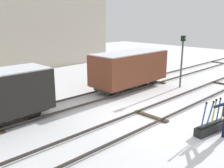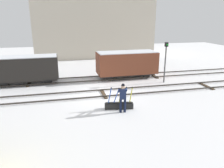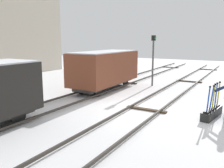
% 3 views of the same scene
% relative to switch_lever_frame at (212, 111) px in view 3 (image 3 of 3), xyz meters
% --- Properties ---
extents(ground_plane, '(60.00, 60.00, 0.00)m').
position_rel_switch_lever_frame_xyz_m(ground_plane, '(-0.47, 2.78, -0.25)').
color(ground_plane, white).
extents(track_main_line, '(44.00, 1.94, 0.18)m').
position_rel_switch_lever_frame_xyz_m(track_main_line, '(-0.47, 2.78, -0.14)').
color(track_main_line, '#38332D').
rests_on(track_main_line, ground_plane).
extents(track_siding_near, '(44.00, 1.94, 0.18)m').
position_rel_switch_lever_frame_xyz_m(track_siding_near, '(-0.47, 6.91, -0.14)').
color(track_siding_near, '#38332D').
rests_on(track_siding_near, ground_plane).
extents(switch_lever_frame, '(1.83, 0.66, 1.45)m').
position_rel_switch_lever_frame_xyz_m(switch_lever_frame, '(0.00, 0.00, 0.00)').
color(switch_lever_frame, black).
rests_on(switch_lever_frame, ground_plane).
extents(signal_post, '(0.24, 0.32, 3.54)m').
position_rel_switch_lever_frame_xyz_m(signal_post, '(5.39, 4.70, 1.94)').
color(signal_post, '#4C4C4C').
rests_on(signal_post, ground_plane).
extents(freight_car_back_track, '(5.62, 2.29, 2.52)m').
position_rel_switch_lever_frame_xyz_m(freight_car_back_track, '(2.57, 6.91, 1.19)').
color(freight_car_back_track, '#2D2B28').
rests_on(freight_car_back_track, ground_plane).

